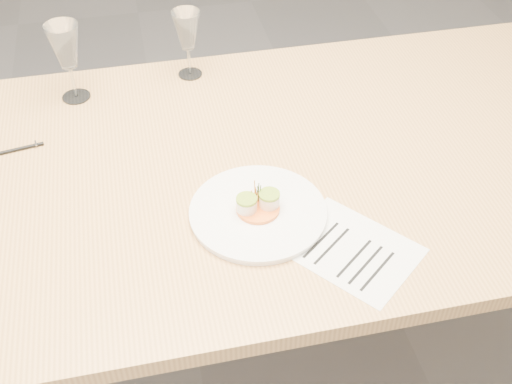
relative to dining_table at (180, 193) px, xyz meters
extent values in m
plane|color=slate|center=(0.00, 0.00, -0.68)|extent=(7.00, 7.00, 0.00)
cube|color=tan|center=(0.00, 0.00, 0.05)|extent=(2.40, 1.00, 0.04)
cylinder|color=tan|center=(1.10, 0.40, -0.33)|extent=(0.07, 0.07, 0.71)
cylinder|color=white|center=(0.15, -0.18, 0.07)|extent=(0.29, 0.29, 0.01)
cylinder|color=white|center=(0.15, -0.18, 0.08)|extent=(0.30, 0.30, 0.01)
cylinder|color=orange|center=(0.15, -0.18, 0.09)|extent=(0.09, 0.09, 0.01)
cylinder|color=#FFEAD0|center=(0.13, -0.18, 0.11)|extent=(0.04, 0.04, 0.03)
cylinder|color=#FFEAD0|center=(0.18, -0.18, 0.11)|extent=(0.04, 0.04, 0.03)
cylinder|color=#90AD30|center=(0.13, -0.18, 0.12)|extent=(0.05, 0.05, 0.01)
cylinder|color=#90AD30|center=(0.18, -0.18, 0.12)|extent=(0.05, 0.05, 0.01)
cylinder|color=tan|center=(0.21, -0.23, 0.08)|extent=(0.05, 0.05, 0.00)
cube|color=white|center=(0.32, -0.32, 0.07)|extent=(0.31, 0.32, 0.00)
cube|color=black|center=(0.25, -0.26, 0.07)|extent=(0.07, 0.06, 0.00)
cube|color=black|center=(0.27, -0.28, 0.07)|extent=(0.10, 0.08, 0.00)
cube|color=black|center=(0.28, -0.30, 0.07)|extent=(0.10, 0.08, 0.00)
cube|color=black|center=(0.32, -0.35, 0.07)|extent=(0.10, 0.08, 0.00)
cube|color=black|center=(0.33, -0.37, 0.07)|extent=(0.10, 0.08, 0.00)
cube|color=black|center=(0.35, -0.39, 0.07)|extent=(0.10, 0.08, 0.00)
cylinder|color=black|center=(-0.37, 0.16, 0.07)|extent=(0.12, 0.03, 0.01)
cube|color=silver|center=(-0.33, 0.17, 0.08)|extent=(0.01, 0.02, 0.00)
cylinder|color=white|center=(-0.23, 0.37, 0.07)|extent=(0.08, 0.08, 0.00)
cylinder|color=white|center=(-0.23, 0.37, 0.12)|extent=(0.01, 0.01, 0.09)
cone|color=white|center=(-0.23, 0.37, 0.22)|extent=(0.09, 0.09, 0.12)
cylinder|color=white|center=(0.09, 0.41, 0.07)|extent=(0.07, 0.07, 0.00)
cylinder|color=white|center=(0.09, 0.41, 0.11)|extent=(0.01, 0.01, 0.08)
cone|color=white|center=(0.09, 0.41, 0.21)|extent=(0.08, 0.08, 0.11)
camera|label=1|loc=(-0.06, -1.15, 1.04)|focal=45.00mm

